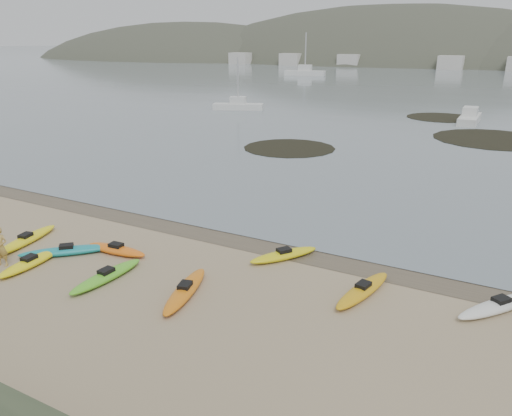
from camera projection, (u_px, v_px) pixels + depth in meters
The scene contains 6 objects.
ground at pixel (256, 239), 22.67m from camera, with size 600.00×600.00×0.00m, color tan.
wet_sand at pixel (253, 241), 22.42m from camera, with size 60.00×60.00×0.00m, color brown.
kayaks at pixel (179, 267), 19.47m from camera, with size 21.07×8.67×0.34m.
person_west at pixel (0, 247), 19.78m from camera, with size 0.59×0.39×1.63m, color tan.
kelp_mats at pixel (433, 134), 47.53m from camera, with size 23.77×31.62×0.04m.
moored_boats at pixel (457, 84), 93.59m from camera, with size 90.72×75.06×1.40m.
Camera 1 is at (10.09, -18.44, 8.63)m, focal length 35.00 mm.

